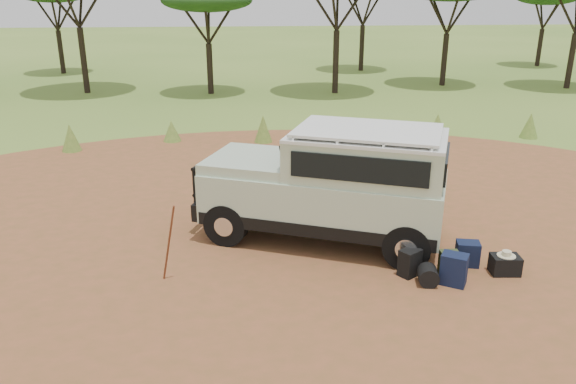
{
  "coord_description": "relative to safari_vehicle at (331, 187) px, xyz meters",
  "views": [
    {
      "loc": [
        -0.95,
        -9.16,
        4.76
      ],
      "look_at": [
        0.07,
        1.15,
        1.0
      ],
      "focal_mm": 35.0,
      "sensor_mm": 36.0,
      "label": 1
    }
  ],
  "objects": [
    {
      "name": "stuff_sack",
      "position": [
        1.35,
        -1.99,
        -0.95
      ],
      "size": [
        0.4,
        0.4,
        0.34
      ],
      "primitive_type": "cylinder",
      "rotation": [
        1.57,
        0.0,
        -0.2
      ],
      "color": "black",
      "rests_on": "ground"
    },
    {
      "name": "walking_staff",
      "position": [
        -3.02,
        -1.4,
        -0.42
      ],
      "size": [
        0.32,
        0.17,
        1.41
      ],
      "primitive_type": "cylinder",
      "rotation": [
        0.21,
        0.0,
        1.15
      ],
      "color": "maroon",
      "rests_on": "ground"
    },
    {
      "name": "ground",
      "position": [
        -0.91,
        -1.03,
        -1.12
      ],
      "size": [
        140.0,
        140.0,
        0.0
      ],
      "primitive_type": "plane",
      "color": "#577B2B",
      "rests_on": "ground"
    },
    {
      "name": "hard_case",
      "position": [
        2.83,
        -1.74,
        -0.95
      ],
      "size": [
        0.52,
        0.39,
        0.35
      ],
      "primitive_type": "cube",
      "rotation": [
        0.0,
        0.0,
        -0.09
      ],
      "color": "black",
      "rests_on": "ground"
    },
    {
      "name": "backpack_navy",
      "position": [
        1.78,
        -2.02,
        -0.84
      ],
      "size": [
        0.52,
        0.48,
        0.56
      ],
      "primitive_type": "cube",
      "rotation": [
        0.0,
        0.0,
        -0.55
      ],
      "color": "#13193C",
      "rests_on": "ground"
    },
    {
      "name": "dirt_clearing",
      "position": [
        -0.91,
        -1.03,
        -1.12
      ],
      "size": [
        23.0,
        23.0,
        0.01
      ],
      "primitive_type": "cylinder",
      "color": "brown",
      "rests_on": "ground"
    },
    {
      "name": "backpack_black",
      "position": [
        1.13,
        -1.64,
        -0.88
      ],
      "size": [
        0.45,
        0.42,
        0.49
      ],
      "primitive_type": "cube",
      "rotation": [
        0.0,
        0.0,
        0.59
      ],
      "color": "black",
      "rests_on": "ground"
    },
    {
      "name": "duffel_navy",
      "position": [
        2.29,
        -1.36,
        -0.9
      ],
      "size": [
        0.47,
        0.39,
        0.46
      ],
      "primitive_type": "cube",
      "rotation": [
        0.0,
        0.0,
        -0.23
      ],
      "color": "#13193C",
      "rests_on": "ground"
    },
    {
      "name": "grass_fringe",
      "position": [
        -0.79,
        7.64,
        -0.72
      ],
      "size": [
        36.6,
        1.6,
        0.9
      ],
      "color": "#577B2B",
      "rests_on": "ground"
    },
    {
      "name": "backpack_olive",
      "position": [
        1.83,
        -1.67,
        -0.9
      ],
      "size": [
        0.33,
        0.24,
        0.45
      ],
      "primitive_type": "cube",
      "rotation": [
        0.0,
        0.0,
        -0.03
      ],
      "color": "#2D3A1B",
      "rests_on": "ground"
    },
    {
      "name": "safari_vehicle",
      "position": [
        0.0,
        0.0,
        0.0
      ],
      "size": [
        5.09,
        3.54,
        2.33
      ],
      "rotation": [
        0.0,
        0.0,
        -0.39
      ],
      "color": "#AEC2A6",
      "rests_on": "ground"
    },
    {
      "name": "safari_hat",
      "position": [
        2.83,
        -1.74,
        -0.74
      ],
      "size": [
        0.32,
        0.32,
        0.09
      ],
      "color": "beige",
      "rests_on": "hard_case"
    }
  ]
}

